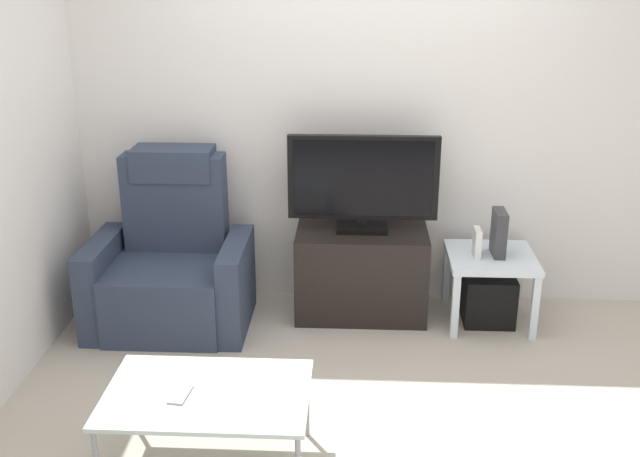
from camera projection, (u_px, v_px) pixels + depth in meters
name	position (u px, v px, depth m)	size (l,w,h in m)	color
ground_plane	(359.00, 379.00, 4.12)	(6.40, 6.40, 0.00)	#B2A899
wall_back	(363.00, 107.00, 4.73)	(6.40, 0.06, 2.60)	silver
tv_stand	(361.00, 272.00, 4.79)	(0.83, 0.49, 0.57)	black
television	(363.00, 181.00, 4.60)	(0.94, 0.20, 0.61)	black
recliner_armchair	(172.00, 266.00, 4.67)	(0.98, 0.78, 1.08)	#2D384C
side_table	(491.00, 265.00, 4.66)	(0.54, 0.54, 0.45)	silver
subwoofer_box	(488.00, 297.00, 4.73)	(0.32, 0.32, 0.32)	black
book_upright	(477.00, 242.00, 4.59)	(0.04, 0.14, 0.18)	white
game_console	(499.00, 233.00, 4.59)	(0.07, 0.20, 0.29)	#333338
coffee_table	(207.00, 397.00, 3.27)	(0.90, 0.60, 0.40)	#B2C6C1
cell_phone	(180.00, 394.00, 3.23)	(0.07, 0.15, 0.01)	#B7B7BC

